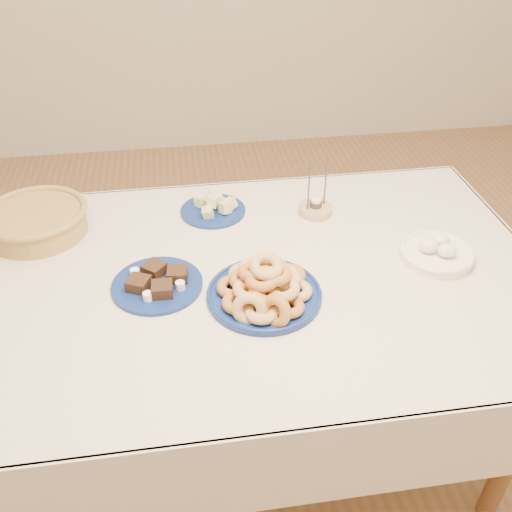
% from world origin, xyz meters
% --- Properties ---
extents(ground, '(5.00, 5.00, 0.00)m').
position_xyz_m(ground, '(0.00, 0.00, 0.00)').
color(ground, '#876040').
rests_on(ground, ground).
extents(dining_table, '(1.71, 1.11, 0.75)m').
position_xyz_m(dining_table, '(0.00, 0.00, 0.64)').
color(dining_table, brown).
rests_on(dining_table, ground).
extents(donut_platter, '(0.41, 0.41, 0.14)m').
position_xyz_m(donut_platter, '(0.01, -0.11, 0.79)').
color(donut_platter, navy).
rests_on(donut_platter, dining_table).
extents(melon_plate, '(0.28, 0.28, 0.08)m').
position_xyz_m(melon_plate, '(-0.08, 0.36, 0.77)').
color(melon_plate, navy).
rests_on(melon_plate, dining_table).
extents(brownie_plate, '(0.33, 0.33, 0.04)m').
position_xyz_m(brownie_plate, '(-0.27, -0.02, 0.76)').
color(brownie_plate, navy).
rests_on(brownie_plate, dining_table).
extents(wicker_basket, '(0.42, 0.42, 0.09)m').
position_xyz_m(wicker_basket, '(-0.65, 0.32, 0.80)').
color(wicker_basket, olive).
rests_on(wicker_basket, dining_table).
extents(candle_holder, '(0.15, 0.15, 0.19)m').
position_xyz_m(candle_holder, '(0.25, 0.30, 0.77)').
color(candle_holder, tan).
rests_on(candle_holder, dining_table).
extents(egg_bowl, '(0.28, 0.28, 0.07)m').
position_xyz_m(egg_bowl, '(0.55, -0.01, 0.77)').
color(egg_bowl, white).
rests_on(egg_bowl, dining_table).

